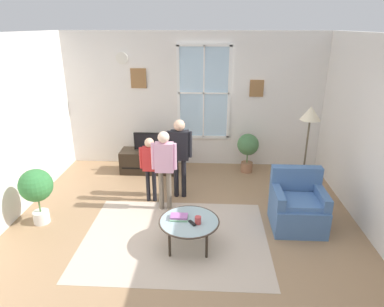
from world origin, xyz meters
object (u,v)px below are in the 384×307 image
book_stack (179,217)px  cup (198,220)px  remote_near_books (192,223)px  television (148,141)px  potted_plant_by_window (248,147)px  potted_plant_corner (36,188)px  tv_stand (149,161)px  person_pink_shirt (164,162)px  floor_lamp (309,123)px  person_red_shirt (150,162)px  armchair (297,206)px  person_black_shirt (180,150)px  coffee_table (189,222)px

book_stack → cup: bearing=-22.8°
remote_near_books → television: bearing=112.1°
potted_plant_by_window → potted_plant_corner: 4.00m
tv_stand → cup: (1.13, -2.57, 0.22)m
person_pink_shirt → floor_lamp: bearing=7.9°
tv_stand → floor_lamp: size_ratio=0.66×
person_red_shirt → potted_plant_corner: 1.79m
book_stack → cup: (0.26, -0.11, 0.03)m
person_red_shirt → person_pink_shirt: (0.28, -0.26, 0.12)m
floor_lamp → cup: bearing=-141.2°
armchair → potted_plant_by_window: size_ratio=1.06×
book_stack → potted_plant_by_window: potted_plant_by_window is taller
cup → person_pink_shirt: person_pink_shirt is taller
person_black_shirt → floor_lamp: floor_lamp is taller
armchair → potted_plant_by_window: (-0.56, 2.02, 0.21)m
book_stack → person_black_shirt: bearing=94.5°
potted_plant_by_window → remote_near_books: bearing=-110.3°
tv_stand → armchair: (2.61, -1.91, 0.09)m
book_stack → tv_stand: bearing=109.3°
television → potted_plant_corner: size_ratio=0.62×
armchair → book_stack: armchair is taller
tv_stand → potted_plant_corner: size_ratio=1.27×
television → potted_plant_by_window: television is taller
coffee_table → person_black_shirt: 1.56m
tv_stand → coffee_table: tv_stand is taller
tv_stand → television: size_ratio=2.04×
person_black_shirt → potted_plant_by_window: (1.30, 1.17, -0.35)m
cup → person_red_shirt: (-0.86, 1.32, 0.27)m
remote_near_books → potted_plant_by_window: 2.88m
cup → potted_plant_corner: (-2.46, 0.53, 0.14)m
cup → remote_near_books: (-0.08, -0.01, -0.04)m
coffee_table → floor_lamp: size_ratio=0.49×
potted_plant_corner → floor_lamp: 4.33m
floor_lamp → potted_plant_corner: bearing=-168.6°
remote_near_books → person_black_shirt: (-0.30, 1.53, 0.48)m
remote_near_books → potted_plant_corner: (-2.38, 0.55, 0.18)m
coffee_table → potted_plant_by_window: potted_plant_by_window is taller
cup → book_stack: bearing=157.2°
person_red_shirt → coffee_table: bearing=-59.7°
person_red_shirt → remote_near_books: bearing=-59.6°
person_red_shirt → potted_plant_by_window: bearing=37.5°
person_pink_shirt → potted_plant_corner: size_ratio=1.52×
remote_near_books → armchair: bearing=23.6°
floor_lamp → person_black_shirt: bearing=176.2°
television → person_pink_shirt: size_ratio=0.41×
coffee_table → cup: 0.15m
potted_plant_corner → coffee_table: bearing=-11.5°
armchair → person_pink_shirt: size_ratio=0.64×
person_pink_shirt → floor_lamp: 2.39m
armchair → coffee_table: armchair is taller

